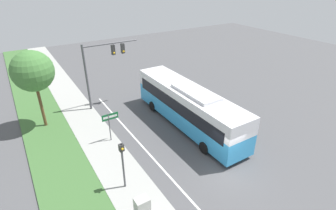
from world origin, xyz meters
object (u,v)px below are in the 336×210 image
signal_gantry (102,62)px  bus (188,105)px  street_sign (110,121)px  utility_cabinet (142,207)px  pedestrian_signal (123,159)px

signal_gantry → bus: bearing=-57.1°
signal_gantry → street_sign: size_ratio=2.54×
bus → signal_gantry: size_ratio=1.97×
signal_gantry → utility_cabinet: 14.42m
bus → utility_cabinet: size_ratio=10.64×
utility_cabinet → street_sign: bearing=81.0°
bus → pedestrian_signal: bus is taller
pedestrian_signal → street_sign: bearing=77.4°
pedestrian_signal → utility_cabinet: bearing=-91.2°
signal_gantry → pedestrian_signal: bearing=-104.8°
signal_gantry → utility_cabinet: size_ratio=5.39×
bus → street_sign: size_ratio=5.03×
pedestrian_signal → utility_cabinet: size_ratio=2.78×
street_sign → utility_cabinet: 7.78m
utility_cabinet → pedestrian_signal: bearing=88.8°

